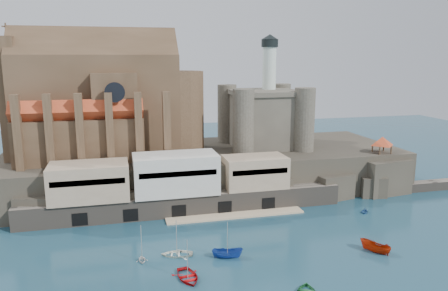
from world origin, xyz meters
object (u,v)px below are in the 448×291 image
at_px(church, 106,105).
at_px(pavilion, 382,142).
at_px(boat_0, 188,278).
at_px(castle_keep, 264,115).
at_px(boat_2, 227,257).

xyz_separation_m(church, pavilion, (66.13, -15.85, -9.40)).
height_order(pavilion, boat_0, pavilion).
relative_size(castle_keep, boat_0, 4.78).
bearing_deg(castle_keep, church, 178.89).
bearing_deg(boat_0, pavilion, 22.25).
relative_size(church, pavilion, 7.34).
bearing_deg(boat_0, castle_keep, 50.54).
xyz_separation_m(castle_keep, boat_2, (-20.74, -41.92, -18.31)).
xyz_separation_m(church, boat_0, (11.73, -48.15, -22.13)).
distance_m(church, pavilion, 68.65).
height_order(church, pavilion, church).
bearing_deg(boat_2, boat_0, 139.61).
relative_size(boat_0, boat_2, 1.16).
bearing_deg(pavilion, boat_2, -150.09).
bearing_deg(pavilion, castle_keep, 149.82).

